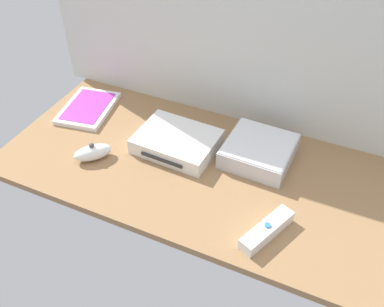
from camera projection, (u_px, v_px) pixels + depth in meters
The scene contains 7 objects.
ground_plane at pixel (192, 168), 110.65cm from camera, with size 100.00×48.00×2.00cm, color #936D47.
back_wall at pixel (233, 10), 105.62cm from camera, with size 110.00×1.20×64.00cm, color silver.
game_console at pixel (177, 142), 113.68cm from camera, with size 21.68×17.21×4.40cm.
mini_computer at pixel (259, 151), 110.20cm from camera, with size 17.54×17.54×5.30cm.
game_case at pixel (88, 108), 127.87cm from camera, with size 16.58×21.00×1.56cm.
remote_wand at pixel (267, 230), 92.16cm from camera, with size 8.98×15.05×3.40cm.
remote_nunchuk at pixel (93, 152), 110.65cm from camera, with size 9.99×10.35×5.10cm.
Camera 1 is at (33.49, -73.24, 74.98)cm, focal length 39.63 mm.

